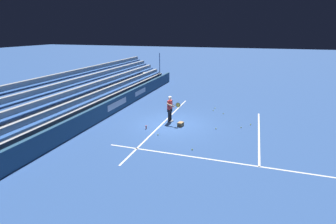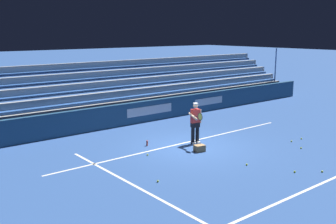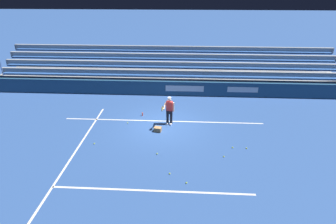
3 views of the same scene
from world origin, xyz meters
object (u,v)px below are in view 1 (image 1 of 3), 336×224
object	(u,v)px
tennis_ball_midcourt	(213,110)
tennis_ball_far_left	(251,125)
tennis_ball_on_baseline	(215,108)
water_bottle	(146,127)
tennis_player	(170,109)
ball_box_cardboard	(181,124)
tennis_ball_near_player	(241,127)
tennis_ball_toward_net	(223,114)
tennis_ball_stray_back	(158,135)
tennis_ball_far_right	(216,129)
tennis_ball_by_box	(192,149)

from	to	relation	value
tennis_ball_midcourt	tennis_ball_far_left	size ratio (longest dim) A/B	1.00
tennis_ball_on_baseline	tennis_ball_far_left	xyz separation A→B (m)	(3.05, 2.74, 0.00)
water_bottle	tennis_ball_midcourt	bearing A→B (deg)	146.51
tennis_player	ball_box_cardboard	xyz separation A→B (m)	(0.60, 0.89, -0.76)
tennis_ball_near_player	tennis_ball_toward_net	distance (m)	2.90
tennis_ball_on_baseline	tennis_ball_near_player	distance (m)	4.36
tennis_ball_stray_back	tennis_ball_toward_net	distance (m)	6.13
tennis_ball_stray_back	tennis_ball_far_right	bearing A→B (deg)	123.76
ball_box_cardboard	tennis_ball_far_left	distance (m)	4.52
tennis_ball_on_baseline	tennis_ball_by_box	bearing A→B (deg)	-0.01
tennis_ball_stray_back	water_bottle	distance (m)	1.29
tennis_ball_far_right	tennis_ball_on_baseline	size ratio (longest dim) A/B	1.00
tennis_ball_midcourt	tennis_ball_near_player	bearing A→B (deg)	35.58
tennis_ball_stray_back	tennis_ball_midcourt	bearing A→B (deg)	158.34
ball_box_cardboard	tennis_ball_on_baseline	xyz separation A→B (m)	(-4.63, 1.50, -0.10)
tennis_player	tennis_ball_far_left	size ratio (longest dim) A/B	25.98
tennis_ball_by_box	tennis_ball_stray_back	world-z (taller)	same
ball_box_cardboard	tennis_ball_far_left	world-z (taller)	ball_box_cardboard
tennis_ball_on_baseline	tennis_ball_near_player	xyz separation A→B (m)	(3.78, 2.18, 0.00)
tennis_ball_midcourt	tennis_ball_on_baseline	bearing A→B (deg)	177.49
tennis_ball_stray_back	tennis_ball_toward_net	bearing A→B (deg)	149.35
water_bottle	tennis_ball_by_box	bearing A→B (deg)	58.96
ball_box_cardboard	tennis_ball_by_box	size ratio (longest dim) A/B	6.06
ball_box_cardboard	tennis_ball_midcourt	bearing A→B (deg)	159.59
tennis_ball_stray_back	tennis_ball_far_left	bearing A→B (deg)	124.27
tennis_ball_far_right	tennis_ball_near_player	distance (m)	1.61
tennis_player	ball_box_cardboard	world-z (taller)	tennis_player
tennis_ball_on_baseline	water_bottle	bearing A→B (deg)	-30.45
ball_box_cardboard	tennis_player	bearing A→B (deg)	-123.93
tennis_player	tennis_ball_on_baseline	size ratio (longest dim) A/B	25.98
ball_box_cardboard	tennis_ball_toward_net	xyz separation A→B (m)	(-3.40, 2.28, -0.10)
tennis_ball_stray_back	tennis_ball_far_right	distance (m)	3.68
tennis_ball_far_left	water_bottle	xyz separation A→B (m)	(2.72, -6.13, 0.08)
tennis_ball_by_box	tennis_ball_stray_back	bearing A→B (deg)	-119.12
tennis_ball_far_left	water_bottle	world-z (taller)	water_bottle
ball_box_cardboard	tennis_ball_near_player	world-z (taller)	ball_box_cardboard
tennis_player	tennis_ball_stray_back	size ratio (longest dim) A/B	25.98
tennis_ball_stray_back	tennis_player	bearing A→B (deg)	-178.87
tennis_ball_far_right	water_bottle	bearing A→B (deg)	-72.35
tennis_ball_far_right	tennis_ball_on_baseline	bearing A→B (deg)	-170.83
tennis_ball_on_baseline	tennis_player	bearing A→B (deg)	-30.65
tennis_ball_by_box	tennis_ball_midcourt	distance (m)	7.13
tennis_ball_midcourt	tennis_ball_far_left	world-z (taller)	same
tennis_ball_by_box	water_bottle	xyz separation A→B (m)	(-2.04, -3.39, 0.08)
tennis_ball_near_player	tennis_ball_toward_net	bearing A→B (deg)	-151.17
ball_box_cardboard	tennis_ball_toward_net	size ratio (longest dim) A/B	6.06
tennis_ball_toward_net	tennis_ball_far_left	bearing A→B (deg)	47.21
tennis_player	tennis_ball_toward_net	xyz separation A→B (m)	(-2.80, 3.17, -0.86)
tennis_ball_toward_net	tennis_ball_far_left	xyz separation A→B (m)	(1.81, 1.96, 0.00)
tennis_ball_far_right	tennis_ball_on_baseline	distance (m)	4.52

